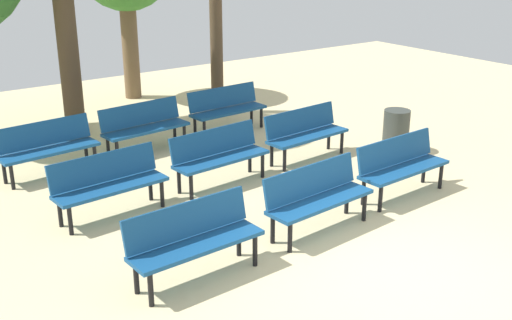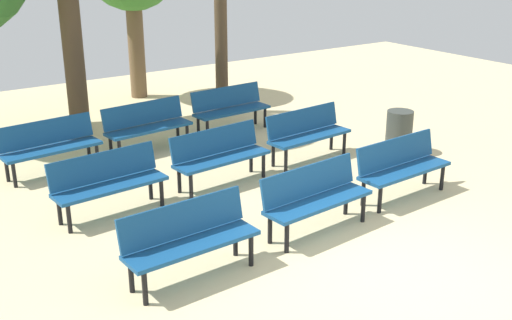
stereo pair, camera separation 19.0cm
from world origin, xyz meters
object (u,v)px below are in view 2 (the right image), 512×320
bench_r0_c0 (189,236)px  bench_r1_c1 (219,153)px  trash_bin (399,132)px  bench_r1_c2 (307,131)px  bench_r0_c1 (315,195)px  tree_2 (221,53)px  bench_r0_c2 (401,164)px  bench_r2_c2 (230,106)px  bench_r1_c0 (108,180)px  bench_r2_c0 (50,144)px  bench_r2_c1 (147,124)px

bench_r0_c0 → bench_r1_c1: 2.86m
trash_bin → bench_r1_c2: bearing=158.1°
bench_r0_c1 → tree_2: (2.12, 5.74, 0.79)m
bench_r1_c1 → bench_r0_c2: bearing=-49.7°
bench_r0_c1 → bench_r2_c2: bearing=66.9°
bench_r0_c1 → bench_r1_c0: same height
bench_r1_c2 → bench_r2_c0: same height
bench_r1_c1 → bench_r2_c0: size_ratio=1.00×
bench_r0_c1 → bench_r1_c1: size_ratio=1.00×
bench_r2_c0 → trash_bin: bearing=-29.6°
bench_r0_c2 → trash_bin: (1.49, 1.44, -0.12)m
bench_r0_c0 → bench_r1_c2: same height
bench_r0_c2 → bench_r1_c0: size_ratio=0.99×
bench_r0_c0 → trash_bin: (5.23, 1.71, -0.12)m
bench_r2_c2 → trash_bin: size_ratio=2.12×
bench_r0_c2 → bench_r1_c1: same height
bench_r1_c0 → bench_r2_c1: (1.63, 2.20, 0.00)m
bench_r0_c0 → tree_2: bearing=52.9°
bench_r1_c2 → trash_bin: bearing=-26.5°
bench_r0_c2 → trash_bin: bearing=41.4°
bench_r0_c1 → bench_r2_c0: (-2.19, 4.10, 0.00)m
bench_r2_c2 → tree_2: bearing=61.3°
bench_r0_c1 → bench_r2_c1: same height
bench_r1_c0 → trash_bin: size_ratio=2.13×
bench_r0_c2 → bench_r1_c0: (-3.83, 1.88, 0.00)m
bench_r2_c2 → tree_2: size_ratio=0.63×
bench_r2_c2 → tree_2: 1.67m
bench_r2_c2 → tree_2: tree_2 is taller
trash_bin → bench_r1_c1: bearing=171.3°
bench_r2_c0 → bench_r2_c2: bearing=-0.3°
bench_r0_c2 → bench_r2_c0: same height
bench_r2_c0 → trash_bin: 6.03m
bench_r0_c0 → bench_r1_c0: same height
bench_r1_c2 → bench_r2_c1: same height
bench_r0_c2 → trash_bin: 2.08m
bench_r1_c1 → bench_r0_c1: bearing=-90.3°
bench_r0_c0 → bench_r2_c1: size_ratio=0.99×
bench_r0_c2 → bench_r1_c1: 2.78m
bench_r0_c0 → bench_r1_c0: (-0.09, 2.15, 0.00)m
trash_bin → bench_r2_c2: bearing=122.9°
bench_r0_c2 → bench_r1_c0: same height
bench_r1_c2 → trash_bin: (1.60, -0.64, -0.12)m
bench_r2_c0 → tree_2: tree_2 is taller
bench_r0_c0 → bench_r1_c2: bearing=30.6°
bench_r1_c0 → bench_r1_c1: 1.87m
bench_r1_c2 → bench_r2_c0: bearing=149.9°
bench_r2_c1 → tree_2: bearing=25.4°
bench_r0_c0 → bench_r2_c0: 4.21m
bench_r2_c0 → bench_r1_c1: bearing=-49.2°
bench_r0_c0 → trash_bin: bench_r0_c0 is taller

